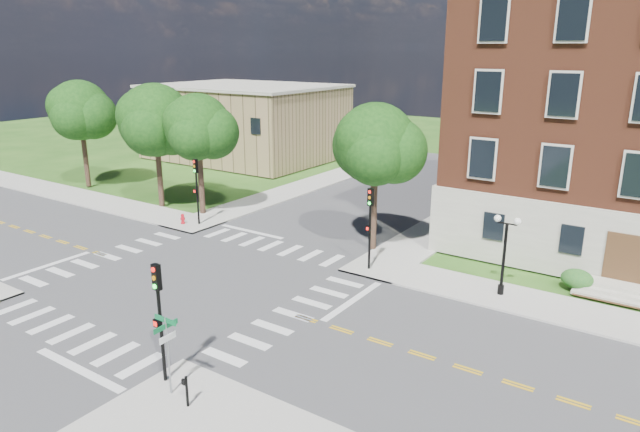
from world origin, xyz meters
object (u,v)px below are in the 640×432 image
Objects in this scene: twin_lamp_west at (504,251)px; fire_hydrant at (183,219)px; traffic_signal_nw at (196,183)px; street_sign_pole at (167,340)px; push_button_post at (186,390)px; traffic_signal_se at (159,308)px; traffic_signal_ne at (370,218)px.

twin_lamp_west is 5.64× the size of fire_hydrant.
twin_lamp_west is 23.16m from fire_hydrant.
traffic_signal_nw is 21.48m from street_sign_pole.
push_button_post is at bearing -42.48° from fire_hydrant.
street_sign_pole is 1.89m from push_button_post.
traffic_signal_se is at bearing -47.93° from traffic_signal_nw.
traffic_signal_ne is 1.55× the size of street_sign_pole.
traffic_signal_ne is 1.13× the size of twin_lamp_west.
street_sign_pole reaches higher than fire_hydrant.
fire_hydrant is at bearing 137.52° from push_button_post.
twin_lamp_west is at bearing 1.66° from fire_hydrant.
push_button_post is at bearing -85.65° from traffic_signal_ne.
traffic_signal_nw reaches higher than twin_lamp_west.
traffic_signal_se is 1.13× the size of twin_lamp_west.
traffic_signal_se is 3.17m from push_button_post.
street_sign_pole is at bearing -47.03° from traffic_signal_nw.
traffic_signal_nw is (-14.58, 0.70, 0.00)m from traffic_signal_ne.
traffic_signal_se reaches higher than twin_lamp_west.
fire_hydrant is (-15.65, 15.10, -1.84)m from street_sign_pole.
traffic_signal_nw reaches higher than push_button_post.
traffic_signal_ne and traffic_signal_nw have the same top height.
street_sign_pole is 2.58× the size of push_button_post.
traffic_signal_se is 21.00m from fire_hydrant.
fire_hydrant is (-15.60, 0.09, -2.72)m from traffic_signal_ne.
traffic_signal_se reaches higher than street_sign_pole.
push_button_post is (1.97, -0.69, -2.39)m from traffic_signal_se.
traffic_signal_ne is 6.40× the size of fire_hydrant.
twin_lamp_west is at bearing 61.67° from traffic_signal_se.
traffic_signal_nw is at bearing 132.07° from traffic_signal_se.
street_sign_pole is at bearing -27.65° from traffic_signal_se.
street_sign_pole is 21.82m from fire_hydrant.
traffic_signal_nw is at bearing -179.84° from twin_lamp_west.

